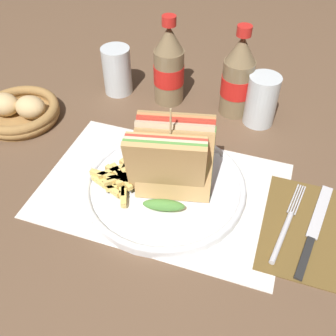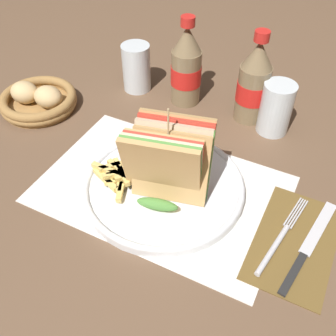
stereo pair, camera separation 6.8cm
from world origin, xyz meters
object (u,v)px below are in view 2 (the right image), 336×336
knife (308,246)px  glass_near (275,111)px  plate_main (163,187)px  club_sandwich (168,162)px  bread_basket (38,100)px  fork (278,241)px  glass_far (137,70)px  coke_bottle_far (254,84)px  coke_bottle_near (186,67)px

knife → glass_near: size_ratio=1.90×
plate_main → club_sandwich: 0.07m
club_sandwich → bread_basket: 0.39m
fork → glass_far: glass_far is taller
coke_bottle_far → fork: bearing=-63.8°
glass_near → bread_basket: size_ratio=0.65×
coke_bottle_near → club_sandwich: bearing=-70.8°
coke_bottle_far → glass_near: size_ratio=1.80×
coke_bottle_near → bread_basket: 0.33m
plate_main → bread_basket: (-0.36, 0.10, 0.01)m
club_sandwich → bread_basket: club_sandwich is taller
club_sandwich → glass_near: (0.11, 0.26, -0.03)m
coke_bottle_far → glass_near: (0.06, -0.02, -0.04)m
club_sandwich → bread_basket: size_ratio=1.01×
coke_bottle_far → bread_basket: (-0.43, -0.18, -0.06)m
glass_far → bread_basket: bearing=-132.2°
fork → bread_basket: bread_basket is taller
plate_main → glass_near: bearing=64.7°
fork → coke_bottle_near: coke_bottle_near is taller
plate_main → bread_basket: size_ratio=1.71×
knife → plate_main: bearing=-172.1°
club_sandwich → coke_bottle_far: 0.29m
club_sandwich → coke_bottle_near: 0.29m
knife → glass_near: 0.30m
coke_bottle_far → glass_far: coke_bottle_far is taller
glass_far → plate_main: bearing=-52.5°
plate_main → club_sandwich: bearing=-17.0°
coke_bottle_far → bread_basket: coke_bottle_far is taller
club_sandwich → glass_near: bearing=67.2°
coke_bottle_near → coke_bottle_far: bearing=1.4°
coke_bottle_far → club_sandwich: bearing=-100.5°
fork → glass_near: 0.29m
knife → glass_far: (-0.46, 0.28, 0.04)m
bread_basket → coke_bottle_near: bearing=32.2°
coke_bottle_near → glass_near: 0.21m
coke_bottle_far → glass_near: coke_bottle_far is taller
coke_bottle_near → bread_basket: (-0.28, -0.17, -0.06)m
glass_near → plate_main: bearing=-115.3°
plate_main → club_sandwich: size_ratio=1.69×
club_sandwich → bread_basket: bearing=164.4°
glass_far → coke_bottle_far: bearing=1.7°
coke_bottle_far → glass_far: bearing=-178.3°
fork → glass_far: (-0.42, 0.29, 0.04)m
fork → knife: (0.04, 0.01, -0.00)m
coke_bottle_near → knife: bearing=-39.4°
club_sandwich → fork: bearing=-4.8°
coke_bottle_near → glass_near: (0.21, -0.02, -0.04)m
club_sandwich → glass_far: size_ratio=1.56×
fork → knife: 0.05m
coke_bottle_far → glass_far: (-0.27, -0.01, -0.04)m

